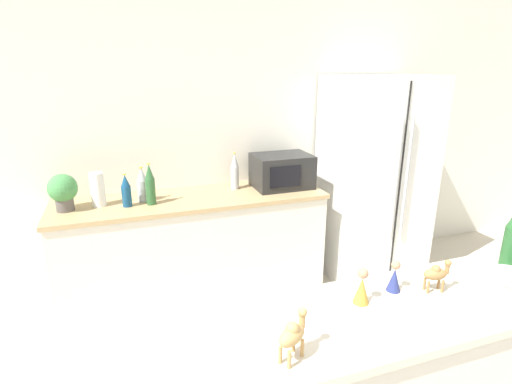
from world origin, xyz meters
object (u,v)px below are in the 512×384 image
object	(u,v)px
wise_man_figurine_purple	(362,288)
fruit_bowl	(511,281)
refrigerator	(374,179)
back_bottle_0	(142,185)
back_bottle_3	(235,172)
paper_towel_roll	(98,189)
camel_figurine	(293,334)
back_bottle_2	(150,185)
camel_figurine_second	(436,273)
back_bottle_1	(126,191)
wise_man_figurine_crimson	(394,278)
microwave	(282,171)
potted_plant	(63,191)

from	to	relation	value
wise_man_figurine_purple	fruit_bowl	bearing A→B (deg)	-9.93
refrigerator	back_bottle_0	world-z (taller)	refrigerator
back_bottle_3	fruit_bowl	world-z (taller)	back_bottle_3
fruit_bowl	wise_man_figurine_purple	bearing A→B (deg)	170.07
back_bottle_3	paper_towel_roll	bearing A→B (deg)	-175.41
camel_figurine	back_bottle_0	bearing A→B (deg)	98.68
back_bottle_2	fruit_bowl	world-z (taller)	back_bottle_2
camel_figurine_second	refrigerator	bearing A→B (deg)	61.42
camel_figurine_second	back_bottle_2	bearing A→B (deg)	118.63
back_bottle_0	back_bottle_1	bearing A→B (deg)	-145.39
back_bottle_3	camel_figurine	world-z (taller)	back_bottle_3
fruit_bowl	wise_man_figurine_purple	world-z (taller)	wise_man_figurine_purple
fruit_bowl	wise_man_figurine_crimson	distance (m)	0.49
back_bottle_1	refrigerator	bearing A→B (deg)	0.11
camel_figurine	microwave	bearing A→B (deg)	68.15
fruit_bowl	camel_figurine_second	size ratio (longest dim) A/B	1.44
wise_man_figurine_purple	camel_figurine_second	bearing A→B (deg)	-4.14
back_bottle_2	microwave	bearing A→B (deg)	5.08
microwave	paper_towel_roll	bearing A→B (deg)	-179.62
back_bottle_0	camel_figurine_second	world-z (taller)	back_bottle_0
potted_plant	microwave	world-z (taller)	microwave
back_bottle_1	fruit_bowl	xyz separation A→B (m)	(1.47, -1.90, 0.02)
back_bottle_0	fruit_bowl	bearing A→B (deg)	-55.86
back_bottle_1	potted_plant	bearing A→B (deg)	173.29
potted_plant	back_bottle_2	xyz separation A→B (m)	(0.60, -0.06, -0.00)
back_bottle_1	camel_figurine	xyz separation A→B (m)	(0.44, -1.98, 0.08)
paper_towel_roll	camel_figurine	bearing A→B (deg)	-72.93
back_bottle_0	back_bottle_2	world-z (taller)	back_bottle_2
refrigerator	fruit_bowl	size ratio (longest dim) A/B	9.09
back_bottle_3	wise_man_figurine_crimson	size ratio (longest dim) A/B	2.29
microwave	back_bottle_1	size ratio (longest dim) A/B	1.94
camel_figurine	wise_man_figurine_purple	xyz separation A→B (m)	(0.38, 0.20, -0.03)
potted_plant	paper_towel_roll	size ratio (longest dim) A/B	1.06
camel_figurine	wise_man_figurine_purple	bearing A→B (deg)	27.44
back_bottle_1	wise_man_figurine_crimson	world-z (taller)	back_bottle_1
camel_figurine_second	camel_figurine	bearing A→B (deg)	-166.35
microwave	camel_figurine_second	bearing A→B (deg)	-93.40
paper_towel_roll	microwave	bearing A→B (deg)	0.38
microwave	camel_figurine_second	world-z (taller)	microwave
back_bottle_3	refrigerator	bearing A→B (deg)	-7.21
microwave	wise_man_figurine_crimson	size ratio (longest dim) A/B	3.55
fruit_bowl	back_bottle_3	bearing A→B (deg)	105.99
back_bottle_1	wise_man_figurine_purple	world-z (taller)	wise_man_figurine_purple
back_bottle_3	wise_man_figurine_crimson	xyz separation A→B (m)	(0.12, -1.92, 0.01)
paper_towel_roll	back_bottle_2	world-z (taller)	back_bottle_2
paper_towel_roll	back_bottle_0	distance (m)	0.32
back_bottle_2	fruit_bowl	distance (m)	2.29
camel_figurine_second	back_bottle_1	bearing A→B (deg)	122.55
back_bottle_0	paper_towel_roll	bearing A→B (deg)	-179.07
potted_plant	back_bottle_1	size ratio (longest dim) A/B	1.09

